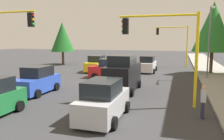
# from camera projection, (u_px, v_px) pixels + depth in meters

# --- Properties ---
(ground_plane) EXTENTS (120.00, 120.00, 0.00)m
(ground_plane) POSITION_uv_depth(u_px,v_px,m) (105.00, 82.00, 20.97)
(ground_plane) COLOR #353538
(sidewalk_kerb) EXTENTS (80.00, 4.00, 0.15)m
(sidewalk_kerb) POSITION_uv_depth(u_px,v_px,m) (220.00, 78.00, 22.68)
(sidewalk_kerb) COLOR gray
(sidewalk_kerb) RESTS_ON ground
(traffic_signal_near_right) EXTENTS (0.36, 4.59, 6.00)m
(traffic_signal_near_right) POSITION_uv_depth(u_px,v_px,m) (4.00, 35.00, 16.36)
(traffic_signal_near_right) COLOR yellow
(traffic_signal_near_right) RESTS_ON ground
(traffic_signal_far_left) EXTENTS (0.36, 4.59, 5.78)m
(traffic_signal_far_left) POSITION_uv_depth(u_px,v_px,m) (174.00, 38.00, 32.05)
(traffic_signal_far_left) COLOR yellow
(traffic_signal_far_left) RESTS_ON ground
(traffic_signal_near_left) EXTENTS (0.36, 4.59, 5.44)m
(traffic_signal_near_left) POSITION_uv_depth(u_px,v_px,m) (164.00, 40.00, 13.13)
(traffic_signal_near_left) COLOR yellow
(traffic_signal_near_left) RESTS_ON ground
(street_lamp_curbside) EXTENTS (2.15, 0.28, 7.00)m
(street_lamp_curbside) POSITION_uv_depth(u_px,v_px,m) (210.00, 35.00, 21.16)
(street_lamp_curbside) COLOR slate
(street_lamp_curbside) RESTS_ON ground
(tree_roadside_mid) EXTENTS (4.41, 4.41, 8.07)m
(tree_roadside_mid) POSITION_uv_depth(u_px,v_px,m) (213.00, 27.00, 24.97)
(tree_roadside_mid) COLOR brown
(tree_roadside_mid) RESTS_ON ground
(tree_opposite_side) EXTENTS (3.60, 3.60, 6.54)m
(tree_opposite_side) POSITION_uv_depth(u_px,v_px,m) (62.00, 37.00, 34.93)
(tree_opposite_side) COLOR brown
(tree_opposite_side) RESTS_ON ground
(delivery_van_black) EXTENTS (4.80, 2.22, 2.77)m
(delivery_van_black) POSITION_uv_depth(u_px,v_px,m) (123.00, 74.00, 17.12)
(delivery_van_black) COLOR black
(delivery_van_black) RESTS_ON ground
(car_red) EXTENTS (2.03, 3.83, 1.98)m
(car_red) POSITION_uv_depth(u_px,v_px,m) (109.00, 69.00, 22.82)
(car_red) COLOR red
(car_red) RESTS_ON ground
(car_blue) EXTENTS (3.92, 2.06, 1.98)m
(car_blue) POSITION_uv_depth(u_px,v_px,m) (37.00, 81.00, 16.52)
(car_blue) COLOR blue
(car_blue) RESTS_ON ground
(car_white) EXTENTS (4.07, 2.04, 1.98)m
(car_white) POSITION_uv_depth(u_px,v_px,m) (147.00, 65.00, 27.16)
(car_white) COLOR white
(car_white) RESTS_ON ground
(car_silver) EXTENTS (4.06, 2.02, 1.98)m
(car_silver) POSITION_uv_depth(u_px,v_px,m) (103.00, 101.00, 11.16)
(car_silver) COLOR #B2B5BA
(car_silver) RESTS_ON ground
(car_yellow) EXTENTS (3.85, 2.09, 1.98)m
(car_yellow) POSITION_uv_depth(u_px,v_px,m) (96.00, 64.00, 27.46)
(car_yellow) COLOR yellow
(car_yellow) RESTS_ON ground
(pedestrian_crossing) EXTENTS (0.40, 0.24, 1.70)m
(pedestrian_crossing) POSITION_uv_depth(u_px,v_px,m) (203.00, 101.00, 11.19)
(pedestrian_crossing) COLOR #262638
(pedestrian_crossing) RESTS_ON ground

